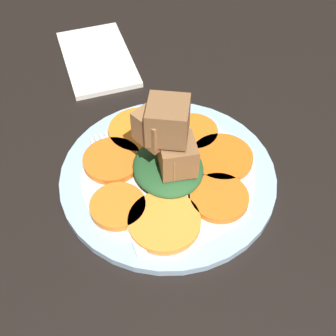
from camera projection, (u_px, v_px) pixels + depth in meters
table_slab at (168, 184)px, 57.64cm from camera, size 120.00×120.00×2.00cm
plate at (168, 176)px, 56.49cm from camera, size 25.98×25.98×1.05cm
carrot_slice_0 at (112, 160)px, 56.85cm from camera, size 7.10×7.10×0.84cm
carrot_slice_1 at (118, 206)px, 52.40cm from camera, size 6.33×6.33×0.84cm
carrot_slice_2 at (164, 222)px, 51.05cm from camera, size 8.03×8.03×0.84cm
carrot_slice_3 at (219, 198)px, 53.17cm from camera, size 6.73×6.73×0.84cm
carrot_slice_4 at (222, 158)px, 57.10cm from camera, size 7.56×7.56×0.84cm
carrot_slice_5 at (193, 133)px, 59.93cm from camera, size 6.38×6.38×0.84cm
carrot_slice_6 at (139, 131)px, 60.16cm from camera, size 7.95×7.95×0.84cm
center_pile at (169, 150)px, 52.69cm from camera, size 9.22×8.29×10.92cm
fork at (116, 185)px, 54.59cm from camera, size 18.67×2.51×0.40cm
napkin at (97, 59)px, 71.86cm from camera, size 16.46×9.88×0.80cm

